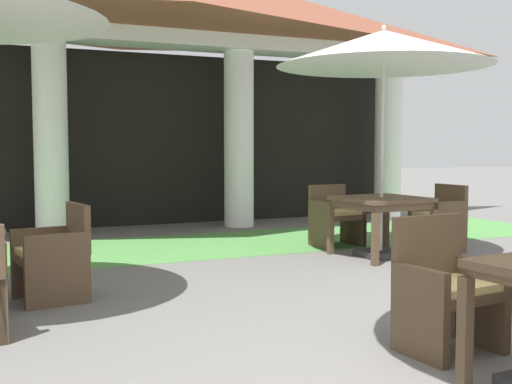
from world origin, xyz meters
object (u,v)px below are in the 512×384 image
at_px(patio_chair_near_foreground_north, 446,291).
at_px(patio_chair_mid_right_north, 336,217).
at_px(patio_chair_mid_right_east, 439,219).
at_px(patio_chair_mid_left_east, 54,257).
at_px(patio_umbrella_mid_right, 384,50).
at_px(patio_table_mid_right, 381,205).

bearing_deg(patio_chair_near_foreground_north, patio_chair_mid_right_north, -117.19).
relative_size(patio_chair_mid_right_north, patio_chair_mid_right_east, 0.96).
xyz_separation_m(patio_chair_mid_left_east, patio_umbrella_mid_right, (4.01, 0.67, 2.18)).
distance_m(patio_umbrella_mid_right, patio_chair_mid_right_north, 2.38).
xyz_separation_m(patio_table_mid_right, patio_chair_mid_right_north, (-0.07, 0.98, -0.25)).
xyz_separation_m(patio_chair_near_foreground_north, patio_chair_mid_right_north, (1.67, 4.21, -0.01)).
height_order(patio_chair_near_foreground_north, patio_table_mid_right, patio_chair_near_foreground_north).
xyz_separation_m(patio_table_mid_right, patio_chair_mid_right_east, (0.98, 0.07, -0.23)).
bearing_deg(patio_chair_mid_right_north, patio_umbrella_mid_right, 90.00).
xyz_separation_m(patio_umbrella_mid_right, patio_chair_mid_right_east, (0.98, 0.07, -2.16)).
relative_size(patio_chair_near_foreground_north, patio_chair_mid_right_north, 1.08).
height_order(patio_table_mid_right, patio_chair_mid_right_north, patio_chair_mid_right_north).
distance_m(patio_chair_near_foreground_north, patio_table_mid_right, 3.68).
distance_m(patio_umbrella_mid_right, patio_chair_mid_right_east, 2.37).
height_order(patio_chair_near_foreground_north, patio_chair_mid_left_east, patio_chair_near_foreground_north).
xyz_separation_m(patio_umbrella_mid_right, patio_chair_mid_right_north, (-0.07, 0.98, -2.17)).
bearing_deg(patio_chair_near_foreground_north, patio_chair_mid_left_east, -53.90).
distance_m(patio_chair_near_foreground_north, patio_chair_mid_left_east, 3.42).
bearing_deg(patio_chair_near_foreground_north, patio_table_mid_right, -123.87).
bearing_deg(patio_chair_mid_left_east, patio_umbrella_mid_right, -89.54).
bearing_deg(patio_umbrella_mid_right, patio_chair_mid_left_east, -170.46).
bearing_deg(patio_table_mid_right, patio_chair_mid_right_north, 94.11).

